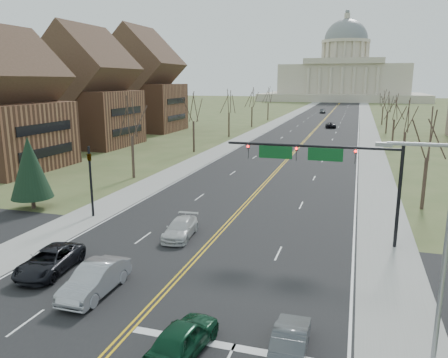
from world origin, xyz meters
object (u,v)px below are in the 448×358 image
Objects in this scene: signal_mast at (324,161)px; car_far_sb at (323,111)px; signal_left at (90,174)px; car_nb_inner_lead at (183,337)px; car_sb_inner_second at (180,228)px; car_far_nb at (331,125)px; car_sb_outer_lead at (50,261)px; street_light at (439,245)px; car_nb_outer_lead at (291,340)px; car_sb_inner_lead at (95,279)px.

signal_mast is 2.56× the size of car_far_sb.
car_nb_inner_lead is at bearing -46.73° from signal_left.
car_far_nb is at bearing 80.36° from car_sb_inner_second.
car_sb_inner_second is at bearing -60.08° from car_nb_inner_lead.
car_sb_outer_lead is at bearing -145.43° from signal_mast.
street_light reaches higher than car_nb_inner_lead.
signal_left is 11.48m from car_sb_outer_lead.
car_nb_inner_lead reaches higher than car_nb_outer_lead.
car_sb_inner_second is (9.06, -2.53, -3.04)m from signal_left.
car_nb_outer_lead is 92.94m from car_far_nb.
car_nb_inner_lead is (-4.36, -15.49, -5.02)m from signal_mast.
car_sb_inner_lead is 0.97× the size of car_sb_outer_lead.
car_sb_inner_lead is at bearing 78.04° from car_far_nb.
car_nb_inner_lead is at bearing -28.94° from car_sb_inner_lead.
car_sb_outer_lead reaches higher than car_far_nb.
car_sb_inner_lead reaches higher than car_sb_outer_lead.
car_sb_outer_lead is at bearing -69.53° from signal_left.
car_nb_outer_lead is 0.79× the size of car_sb_outer_lead.
street_light reaches higher than signal_left.
car_sb_outer_lead is (3.88, -10.38, -2.99)m from signal_left.
street_light reaches higher than car_sb_outer_lead.
signal_left is 80.05m from car_far_nb.
car_sb_outer_lead is at bearing 171.30° from street_light.
signal_left is at bearing 71.66° from car_far_nb.
car_far_nb is (-4.19, 92.85, 0.02)m from car_nb_outer_lead.
car_nb_inner_lead is 0.90× the size of car_far_sb.
car_far_nb is (10.84, 89.01, -0.03)m from car_sb_outer_lead.
signal_left is at bearing 180.00° from signal_mast.
car_sb_inner_lead is at bearing -21.47° from car_nb_inner_lead.
car_sb_outer_lead is 1.12× the size of car_sb_inner_second.
car_sb_outer_lead reaches higher than car_nb_outer_lead.
car_nb_inner_lead is 143.28m from car_far_sb.
car_far_sb is at bearing 81.33° from car_sb_outer_lead.
signal_left reaches higher than car_nb_outer_lead.
signal_mast is 128.17m from car_far_sb.
car_sb_inner_lead is 90.83m from car_far_nb.
signal_mast is at bearing 27.98° from car_sb_outer_lead.
car_far_nb reaches higher than car_sb_inner_second.
car_far_sb is at bearing -80.87° from car_nb_inner_lead.
car_far_nb is 1.03× the size of car_far_sb.
signal_left is 9.89m from car_sb_inner_second.
signal_mast is at bearing 47.02° from car_sb_inner_lead.
car_sb_inner_lead is at bearing -97.95° from car_far_sb.
signal_mast is 18.98m from car_sb_outer_lead.
street_light is (24.24, -13.50, 1.51)m from signal_left.
car_sb_outer_lead is 1.05× the size of car_far_nb.
car_nb_outer_lead is at bearing -36.94° from signal_left.
car_sb_inner_lead is (-16.20, 1.54, -4.39)m from street_light.
car_nb_inner_lead is at bearing -72.59° from car_sb_inner_second.
street_light is (5.29, -13.50, -0.54)m from signal_mast.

